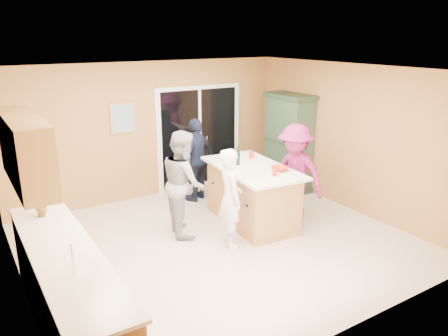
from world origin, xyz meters
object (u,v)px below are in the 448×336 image
woman_grey (184,183)px  kitchen_island (252,196)px  woman_magenta (295,173)px  green_hutch (288,144)px  woman_white (230,198)px  woman_navy (197,160)px

woman_grey → kitchen_island: bearing=-88.7°
woman_magenta → green_hutch: bearing=128.2°
green_hutch → woman_white: (-2.37, -1.49, -0.20)m
kitchen_island → green_hutch: size_ratio=1.00×
kitchen_island → woman_magenta: 0.83m
green_hutch → kitchen_island: bearing=-148.4°
kitchen_island → woman_magenta: (0.68, -0.28, 0.37)m
green_hutch → woman_white: green_hutch is taller
woman_grey → woman_magenta: bearing=-92.1°
woman_white → woman_navy: bearing=0.4°
green_hutch → woman_magenta: bearing=-126.2°
woman_grey → woman_magenta: size_ratio=1.00×
green_hutch → woman_navy: size_ratio=1.23×
kitchen_island → woman_white: woman_white is taller
green_hutch → woman_grey: 2.85m
green_hutch → woman_white: size_ratio=1.30×
green_hutch → woman_magenta: green_hutch is taller
kitchen_island → green_hutch: 1.97m
woman_white → woman_navy: 1.99m
kitchen_island → green_hutch: bearing=36.8°
woman_white → woman_navy: size_ratio=0.94×
woman_white → woman_grey: 0.85m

